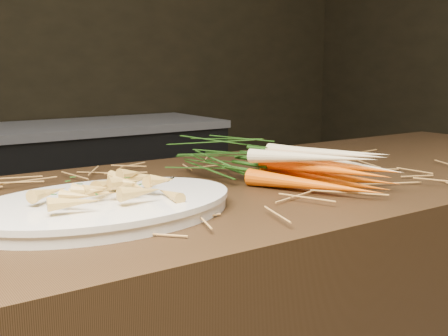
% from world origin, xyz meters
% --- Properties ---
extents(back_counter, '(1.82, 0.62, 0.84)m').
position_xyz_m(back_counter, '(0.30, 2.18, 0.42)').
color(back_counter, black).
rests_on(back_counter, ground).
extents(straw_bedding, '(1.40, 0.60, 0.02)m').
position_xyz_m(straw_bedding, '(0.00, 0.30, 0.91)').
color(straw_bedding, olive).
rests_on(straw_bedding, main_counter).
extents(root_veg_bunch, '(0.31, 0.51, 0.09)m').
position_xyz_m(root_veg_bunch, '(0.18, 0.28, 0.94)').
color(root_veg_bunch, '#D24501').
rests_on(root_veg_bunch, main_counter).
extents(serving_platter, '(0.44, 0.30, 0.02)m').
position_xyz_m(serving_platter, '(-0.20, 0.22, 0.91)').
color(serving_platter, white).
rests_on(serving_platter, main_counter).
extents(roasted_veg_heap, '(0.22, 0.16, 0.05)m').
position_xyz_m(roasted_veg_heap, '(-0.20, 0.22, 0.95)').
color(roasted_veg_heap, '#BC8E3D').
rests_on(roasted_veg_heap, serving_platter).
extents(serving_fork, '(0.13, 0.12, 0.00)m').
position_xyz_m(serving_fork, '(-0.04, 0.20, 0.92)').
color(serving_fork, silver).
rests_on(serving_fork, serving_platter).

